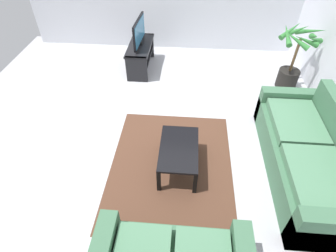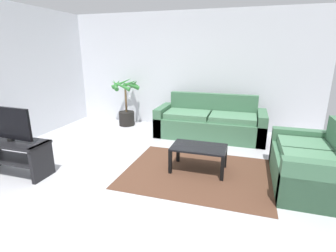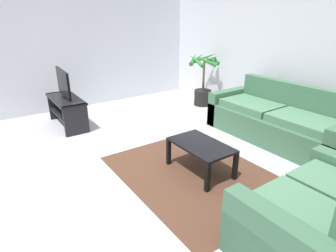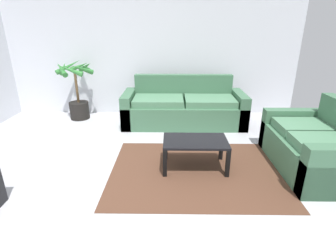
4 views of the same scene
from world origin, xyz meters
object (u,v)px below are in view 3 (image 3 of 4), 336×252
(couch_main, at_px, (277,122))
(tv, at_px, (63,83))
(couch_loveseat, at_px, (323,220))
(tv_stand, at_px, (67,108))
(coffee_table, at_px, (201,148))
(potted_palm, at_px, (203,82))

(couch_main, bearing_deg, tv, -134.27)
(couch_main, relative_size, couch_loveseat, 1.56)
(tv_stand, bearing_deg, tv, 86.84)
(couch_main, distance_m, tv_stand, 3.70)
(tv, bearing_deg, couch_loveseat, 12.58)
(couch_main, height_order, couch_loveseat, same)
(tv_stand, xyz_separation_m, coffee_table, (2.66, 0.94, -0.00))
(tv_stand, bearing_deg, potted_palm, 81.17)
(couch_main, bearing_deg, coffee_table, -87.38)
(tv_stand, relative_size, coffee_table, 1.32)
(couch_main, xyz_separation_m, tv, (-2.58, -2.65, 0.50))
(couch_main, distance_m, couch_loveseat, 2.37)
(couch_main, relative_size, tv_stand, 2.08)
(couch_loveseat, xyz_separation_m, tv_stand, (-4.23, -0.95, 0.05))
(couch_main, distance_m, coffee_table, 1.72)
(couch_loveseat, bearing_deg, coffee_table, -179.59)
(tv_stand, bearing_deg, coffee_table, 19.41)
(tv, bearing_deg, tv_stand, -93.16)
(tv_stand, distance_m, coffee_table, 2.82)
(couch_loveseat, xyz_separation_m, coffee_table, (-1.57, -0.01, 0.04))
(tv_stand, relative_size, tv, 1.30)
(tv_stand, height_order, coffee_table, tv_stand)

